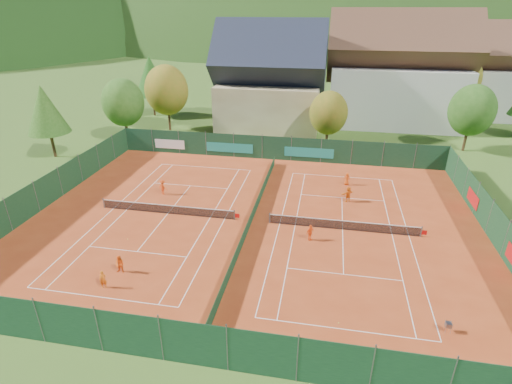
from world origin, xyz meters
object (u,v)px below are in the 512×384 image
object	(u,v)px
hotel_block_a	(397,77)
player_left_far	(163,187)
player_left_near	(103,279)
player_right_far_a	(347,179)
hotel_block_b	(476,76)
player_left_mid	(120,264)
ball_hopper	(449,325)
player_right_far_b	(348,194)
chalet	(270,85)
player_right_near	(310,233)

from	to	relation	value
hotel_block_a	player_left_far	bearing A→B (deg)	-129.10
player_left_near	player_right_far_a	distance (m)	26.57
hotel_block_a	hotel_block_b	xyz separation A→B (m)	(14.00, 8.00, -0.76)
player_left_near	player_left_mid	xyz separation A→B (m)	(0.32, 1.78, 0.03)
player_left_near	player_right_far_a	world-z (taller)	player_right_far_a
ball_hopper	player_right_far_b	world-z (taller)	player_right_far_b
hotel_block_b	ball_hopper	xyz separation A→B (m)	(-16.02, -54.97, -6.06)
ball_hopper	player_left_mid	world-z (taller)	player_left_mid
hotel_block_b	player_left_far	xyz separation A→B (m)	(-40.04, -40.04, -5.83)
player_left_near	player_left_mid	world-z (taller)	player_left_mid
hotel_block_a	player_left_far	size ratio (longest dim) A/B	13.75
player_left_near	player_right_far_a	xyz separation A→B (m)	(16.74, 20.63, 0.03)
hotel_block_a	ball_hopper	size ratio (longest dim) A/B	27.00
player_left_far	hotel_block_b	bearing A→B (deg)	-114.13
ball_hopper	player_left_mid	xyz separation A→B (m)	(-21.90, 1.86, 0.15)
hotel_block_b	player_right_far_a	xyz separation A→B (m)	(-21.50, -34.26, -5.92)
chalet	player_right_far_b	size ratio (longest dim) A/B	10.28
player_left_far	player_right_far_b	size ratio (longest dim) A/B	1.00
hotel_block_a	player_left_near	distance (m)	53.21
player_right_near	player_right_far_a	distance (m)	12.33
player_left_mid	player_right_near	bearing A→B (deg)	29.54
player_left_far	player_right_far_b	bearing A→B (deg)	-153.79
player_right_near	player_left_mid	bearing A→B (deg)	157.57
player_left_far	player_right_far_a	xyz separation A→B (m)	(18.54, 5.78, -0.09)
hotel_block_b	player_right_far_b	world-z (taller)	hotel_block_b
hotel_block_b	chalet	bearing A→B (deg)	-157.01
player_left_mid	player_right_far_b	distance (m)	22.13
player_right_far_b	player_right_far_a	bearing A→B (deg)	-128.14
player_left_near	player_right_near	distance (m)	16.10
hotel_block_a	player_left_near	world-z (taller)	hotel_block_a
player_right_far_a	player_right_far_b	world-z (taller)	player_right_far_b
player_right_near	chalet	bearing A→B (deg)	54.30
chalet	hotel_block_b	world-z (taller)	chalet
player_left_near	chalet	bearing A→B (deg)	59.75
hotel_block_a	ball_hopper	world-z (taller)	hotel_block_a
hotel_block_a	player_right_far_b	xyz separation A→B (m)	(-7.48, -30.31, -6.59)
player_left_near	player_right_far_b	distance (m)	23.58
player_right_near	player_left_near	bearing A→B (deg)	162.65
chalet	player_right_near	distance (m)	33.74
hotel_block_b	player_left_far	size ratio (longest dim) A/B	11.00
hotel_block_b	ball_hopper	world-z (taller)	hotel_block_b
player_left_mid	player_right_far_b	world-z (taller)	player_right_far_b
hotel_block_a	player_right_near	world-z (taller)	hotel_block_a
hotel_block_a	player_left_near	size ratio (longest dim) A/B	16.09
player_left_mid	player_right_far_a	size ratio (longest dim) A/B	1.01
player_right_near	player_right_far_b	xyz separation A→B (m)	(3.23, 7.86, 0.08)
ball_hopper	player_left_far	bearing A→B (deg)	148.13
hotel_block_a	ball_hopper	xyz separation A→B (m)	(-2.02, -46.97, -6.83)
player_left_far	player_right_near	size ratio (longest dim) A/B	1.11
hotel_block_b	player_left_mid	bearing A→B (deg)	-125.53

